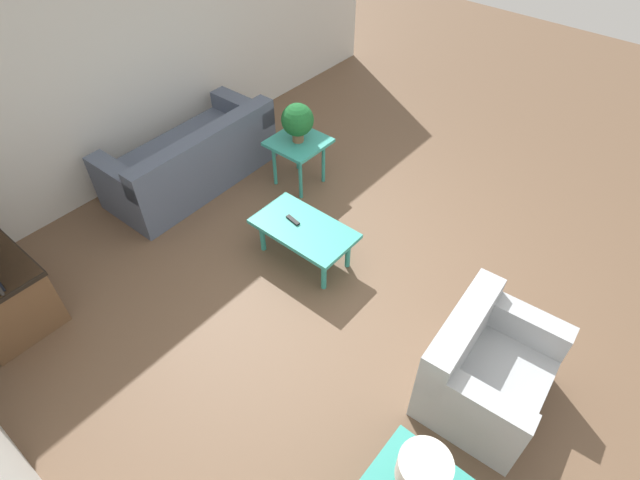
% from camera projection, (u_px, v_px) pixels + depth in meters
% --- Properties ---
extents(ground_plane, '(14.00, 14.00, 0.00)m').
position_uv_depth(ground_plane, '(376.00, 271.00, 4.72)').
color(ground_plane, brown).
extents(wall_right, '(0.12, 7.20, 2.70)m').
position_uv_depth(wall_right, '(145.00, 43.00, 5.17)').
color(wall_right, silver).
rests_on(wall_right, ground_plane).
extents(sofa, '(0.89, 1.91, 0.75)m').
position_uv_depth(sofa, '(193.00, 160.00, 5.49)').
color(sofa, '#4C566B').
rests_on(sofa, ground_plane).
extents(armchair, '(0.82, 1.00, 0.77)m').
position_uv_depth(armchair, '(484.00, 370.00, 3.62)').
color(armchair, '#A8ADB2').
rests_on(armchair, ground_plane).
extents(coffee_table, '(0.95, 0.54, 0.40)m').
position_uv_depth(coffee_table, '(304.00, 231.00, 4.60)').
color(coffee_table, teal).
rests_on(coffee_table, ground_plane).
extents(side_table_plant, '(0.56, 0.56, 0.55)m').
position_uv_depth(side_table_plant, '(298.00, 147.00, 5.35)').
color(side_table_plant, teal).
rests_on(side_table_plant, ground_plane).
extents(potted_plant, '(0.34, 0.34, 0.42)m').
position_uv_depth(potted_plant, '(297.00, 120.00, 5.13)').
color(potted_plant, brown).
rests_on(potted_plant, side_table_plant).
extents(table_lamp, '(0.28, 0.28, 0.42)m').
position_uv_depth(table_lamp, '(423.00, 472.00, 2.58)').
color(table_lamp, '#997F4C').
rests_on(table_lamp, side_table_lamp).
extents(remote_control, '(0.16, 0.06, 0.02)m').
position_uv_depth(remote_control, '(293.00, 220.00, 4.62)').
color(remote_control, black).
rests_on(remote_control, coffee_table).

